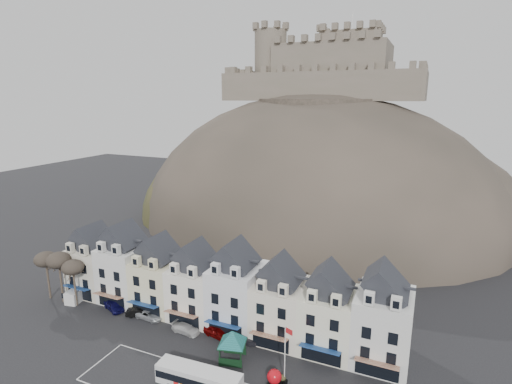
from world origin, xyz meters
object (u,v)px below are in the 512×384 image
car_charcoal (242,339)px  car_white (186,329)px  red_buoy (274,378)px  car_navy (114,305)px  white_van (78,294)px  car_black (140,312)px  flagpole (286,351)px  car_silver (150,315)px  car_maroon (218,332)px  bus_shelter (232,338)px  bus (199,379)px

car_charcoal → car_white: bearing=84.5°
red_buoy → car_navy: bearing=168.8°
white_van → car_black: 12.90m
car_navy → car_charcoal: size_ratio=1.09×
flagpole → car_charcoal: bearing=147.0°
flagpole → car_silver: size_ratio=1.73×
car_maroon → bus_shelter: bearing=-118.2°
car_navy → car_maroon: 18.75m
red_buoy → flagpole: size_ratio=0.28×
car_white → car_maroon: car_maroon is taller
bus_shelter → car_white: size_ratio=1.48×
car_navy → car_charcoal: bearing=-67.0°
white_van → car_black: (12.89, 0.00, -0.33)m
bus_shelter → car_silver: bearing=152.8°
bus_shelter → car_white: (-8.95, 2.77, -2.62)m
red_buoy → car_silver: red_buoy is taller
red_buoy → car_maroon: (-10.74, 6.03, -0.29)m
bus_shelter → car_silver: size_ratio=1.44×
car_black → flagpole: bearing=-124.6°
red_buoy → car_black: bearing=166.1°
white_van → car_navy: 7.81m
car_silver → bus_shelter: bearing=-99.6°
flagpole → car_maroon: 13.36m
bus → bus_shelter: (1.02, 6.46, 1.66)m
bus → white_van: bearing=158.1°
bus → white_van: bus is taller
car_silver → car_maroon: car_maroon is taller
red_buoy → car_black: red_buoy is taller
bus → flagpole: size_ratio=1.34×
flagpole → car_maroon: bearing=156.1°
flagpole → car_maroon: flagpole is taller
red_buoy → bus: bearing=-151.2°
car_maroon → white_van: bearing=104.0°
bus_shelter → red_buoy: 7.31m
bus → car_black: bearing=145.8°
white_van → car_black: size_ratio=1.12×
car_white → bus_shelter: bearing=-103.1°
car_black → car_white: car_black is taller
car_silver → car_navy: bearing=95.2°
car_maroon → car_charcoal: bearing=-76.0°
flagpole → white_van: 38.82m
car_white → flagpole: bearing=-100.1°
red_buoy → flagpole: bearing=39.0°
red_buoy → car_navy: 30.06m
bus → car_charcoal: bearing=83.6°
red_buoy → car_maroon: red_buoy is taller
car_navy → car_silver: car_navy is taller
bus → car_maroon: (-3.13, 10.21, -0.80)m
red_buoy → car_silver: (-22.66, 6.03, -0.46)m
car_charcoal → car_black: bearing=78.0°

